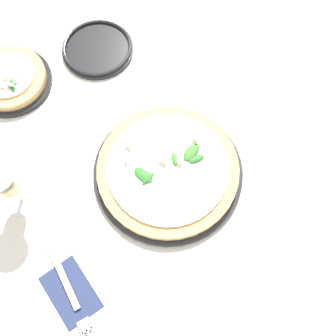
% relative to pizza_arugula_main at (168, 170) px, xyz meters
% --- Properties ---
extents(ground_plane, '(6.00, 6.00, 0.00)m').
position_rel_pizza_arugula_main_xyz_m(ground_plane, '(-0.03, -0.03, -0.02)').
color(ground_plane, silver).
extents(pizza_arugula_main, '(0.31, 0.31, 0.05)m').
position_rel_pizza_arugula_main_xyz_m(pizza_arugula_main, '(0.00, 0.00, 0.00)').
color(pizza_arugula_main, black).
rests_on(pizza_arugula_main, ground_plane).
extents(pizza_personal_side, '(0.19, 0.19, 0.05)m').
position_rel_pizza_arugula_main_xyz_m(pizza_personal_side, '(-0.43, -0.03, -0.00)').
color(pizza_personal_side, black).
rests_on(pizza_personal_side, ground_plane).
extents(wine_glass, '(0.08, 0.08, 0.15)m').
position_rel_pizza_arugula_main_xyz_m(wine_glass, '(-0.21, -0.22, 0.09)').
color(wine_glass, white).
rests_on(wine_glass, ground_plane).
extents(napkin, '(0.13, 0.11, 0.01)m').
position_rel_pizza_arugula_main_xyz_m(napkin, '(-0.01, -0.30, -0.01)').
color(napkin, navy).
rests_on(napkin, ground_plane).
extents(fork, '(0.20, 0.11, 0.00)m').
position_rel_pizza_arugula_main_xyz_m(fork, '(-0.00, -0.31, -0.01)').
color(fork, silver).
rests_on(fork, ground_plane).
extents(side_plate_white, '(0.17, 0.17, 0.02)m').
position_rel_pizza_arugula_main_xyz_m(side_plate_white, '(-0.32, 0.16, -0.01)').
color(side_plate_white, black).
rests_on(side_plate_white, ground_plane).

